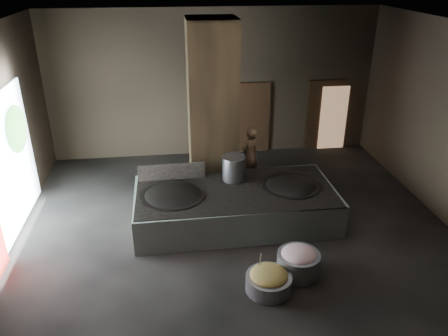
{
  "coord_description": "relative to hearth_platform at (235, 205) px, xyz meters",
  "views": [
    {
      "loc": [
        -1.35,
        -8.58,
        5.65
      ],
      "look_at": [
        -0.17,
        0.64,
        1.25
      ],
      "focal_mm": 35.0,
      "sensor_mm": 36.0,
      "label": 1
    }
  ],
  "objects": [
    {
      "name": "floor",
      "position": [
        -0.05,
        -0.3,
        -0.46
      ],
      "size": [
        10.0,
        9.0,
        0.1
      ],
      "primitive_type": "cube",
      "color": "black",
      "rests_on": "ground"
    },
    {
      "name": "ceiling",
      "position": [
        -0.05,
        -0.3,
        4.14
      ],
      "size": [
        10.0,
        9.0,
        0.1
      ],
      "primitive_type": "cube",
      "color": "black",
      "rests_on": "back_wall"
    },
    {
      "name": "back_wall",
      "position": [
        -0.05,
        4.25,
        1.84
      ],
      "size": [
        10.0,
        0.1,
        4.5
      ],
      "primitive_type": "cube",
      "color": "black",
      "rests_on": "ground"
    },
    {
      "name": "front_wall",
      "position": [
        -0.05,
        -4.85,
        1.84
      ],
      "size": [
        10.0,
        0.1,
        4.5
      ],
      "primitive_type": "cube",
      "color": "black",
      "rests_on": "ground"
    },
    {
      "name": "pillar",
      "position": [
        -0.35,
        1.6,
        1.84
      ],
      "size": [
        1.2,
        1.2,
        4.5
      ],
      "primitive_type": "cube",
      "color": "black",
      "rests_on": "ground"
    },
    {
      "name": "hearth_platform",
      "position": [
        0.0,
        0.0,
        0.0
      ],
      "size": [
        4.71,
        2.32,
        0.81
      ],
      "primitive_type": "cube",
      "rotation": [
        0.0,
        0.0,
        0.02
      ],
      "color": "#9EB0A0",
      "rests_on": "ground"
    },
    {
      "name": "platform_cap",
      "position": [
        0.0,
        0.0,
        0.41
      ],
      "size": [
        4.58,
        2.2,
        0.03
      ],
      "primitive_type": "cube",
      "color": "black",
      "rests_on": "hearth_platform"
    },
    {
      "name": "wok_left",
      "position": [
        -1.45,
        -0.05,
        0.34
      ],
      "size": [
        1.47,
        1.47,
        0.41
      ],
      "primitive_type": "ellipsoid",
      "color": "black",
      "rests_on": "hearth_platform"
    },
    {
      "name": "wok_left_rim",
      "position": [
        -1.45,
        -0.05,
        0.41
      ],
      "size": [
        1.5,
        1.5,
        0.05
      ],
      "primitive_type": "cylinder",
      "color": "black",
      "rests_on": "hearth_platform"
    },
    {
      "name": "wok_right",
      "position": [
        1.35,
        0.05,
        0.34
      ],
      "size": [
        1.37,
        1.37,
        0.39
      ],
      "primitive_type": "ellipsoid",
      "color": "black",
      "rests_on": "hearth_platform"
    },
    {
      "name": "wok_right_rim",
      "position": [
        1.35,
        0.05,
        0.41
      ],
      "size": [
        1.4,
        1.4,
        0.05
      ],
      "primitive_type": "cylinder",
      "color": "black",
      "rests_on": "hearth_platform"
    },
    {
      "name": "stock_pot",
      "position": [
        0.05,
        0.55,
        0.72
      ],
      "size": [
        0.57,
        0.57,
        0.61
      ],
      "primitive_type": "cylinder",
      "color": "gray",
      "rests_on": "hearth_platform"
    },
    {
      "name": "splash_guard",
      "position": [
        -1.45,
        0.75,
        0.62
      ],
      "size": [
        1.63,
        0.09,
        0.41
      ],
      "primitive_type": "cube",
      "rotation": [
        0.0,
        0.0,
        0.02
      ],
      "color": "black",
      "rests_on": "hearth_platform"
    },
    {
      "name": "cook",
      "position": [
        0.72,
        2.05,
        0.38
      ],
      "size": [
        0.68,
        0.59,
        1.57
      ],
      "primitive_type": "imported",
      "rotation": [
        0.0,
        0.0,
        3.6
      ],
      "color": "#99734E",
      "rests_on": "ground"
    },
    {
      "name": "veg_basin",
      "position": [
        0.26,
        -2.52,
        -0.25
      ],
      "size": [
        1.09,
        1.09,
        0.32
      ],
      "primitive_type": "cylinder",
      "rotation": [
        0.0,
        0.0,
        0.29
      ],
      "color": "gray",
      "rests_on": "ground"
    },
    {
      "name": "veg_fill",
      "position": [
        0.26,
        -2.52,
        -0.06
      ],
      "size": [
        0.72,
        0.72,
        0.22
      ],
      "primitive_type": "ellipsoid",
      "color": "olive",
      "rests_on": "veg_basin"
    },
    {
      "name": "ladle",
      "position": [
        0.11,
        -2.37,
        0.14
      ],
      "size": [
        0.08,
        0.35,
        0.62
      ],
      "primitive_type": "cylinder",
      "rotation": [
        0.49,
        0.0,
        -0.15
      ],
      "color": "gray",
      "rests_on": "veg_basin"
    },
    {
      "name": "meat_basin",
      "position": [
        0.95,
        -2.12,
        -0.17
      ],
      "size": [
        0.88,
        0.88,
        0.47
      ],
      "primitive_type": "cylinder",
      "rotation": [
        0.0,
        0.0,
        0.04
      ],
      "color": "gray",
      "rests_on": "ground"
    },
    {
      "name": "meat_fill",
      "position": [
        0.95,
        -2.12,
        0.04
      ],
      "size": [
        0.71,
        0.71,
        0.27
      ],
      "primitive_type": "ellipsoid",
      "color": "#C87882",
      "rests_on": "meat_basin"
    },
    {
      "name": "doorway_near",
      "position": [
        1.15,
        4.15,
        0.69
      ],
      "size": [
        1.18,
        0.08,
        2.38
      ],
      "primitive_type": "cube",
      "color": "black",
      "rests_on": "ground"
    },
    {
      "name": "doorway_near_glow",
      "position": [
        0.85,
        4.34,
        0.64
      ],
      "size": [
        0.75,
        0.04,
        1.76
      ],
      "primitive_type": "cube",
      "color": "#8C6647",
      "rests_on": "ground"
    },
    {
      "name": "doorway_far",
      "position": [
        3.55,
        4.15,
        0.69
      ],
      "size": [
        1.18,
        0.08,
        2.38
      ],
      "primitive_type": "cube",
      "color": "black",
      "rests_on": "ground"
    },
    {
      "name": "doorway_far_glow",
      "position": [
        3.84,
        4.07,
        0.64
      ],
      "size": [
        0.88,
        0.04,
        2.09
      ],
      "primitive_type": "cube",
      "color": "#8C6647",
      "rests_on": "ground"
    },
    {
      "name": "left_opening",
      "position": [
        -5.0,
        -0.1,
        1.19
      ],
      "size": [
        0.04,
        4.2,
        3.1
      ],
      "primitive_type": "cube",
      "color": "white",
      "rests_on": "ground"
    },
    {
      "name": "tree_silhouette",
      "position": [
        -4.9,
        1.0,
        1.79
      ],
      "size": [
        0.28,
        1.1,
        1.1
      ],
      "primitive_type": "ellipsoid",
      "color": "#194714",
      "rests_on": "left_opening"
    }
  ]
}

